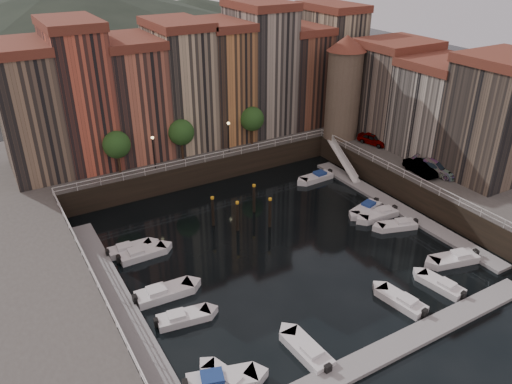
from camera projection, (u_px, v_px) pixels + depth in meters
ground at (273, 244)px, 50.90m from camera, size 200.00×200.00×0.00m
quay_far at (175, 147)px, 70.17m from camera, size 80.00×20.00×3.00m
quay_right at (475, 178)px, 61.25m from camera, size 20.00×36.00×3.00m
dock_left at (120, 300)px, 42.77m from camera, size 2.00×28.00×0.35m
dock_right at (397, 207)px, 57.32m from camera, size 2.00×28.00×0.35m
dock_near at (392, 348)px, 37.76m from camera, size 30.00×2.00×0.35m
mountains at (59, 21)px, 132.49m from camera, size 145.00×100.00×18.00m
far_terrace at (201, 82)px, 65.41m from camera, size 48.70×10.30×17.50m
right_terrace at (440, 104)px, 61.34m from camera, size 9.30×24.30×14.00m
corner_tower at (344, 86)px, 66.35m from camera, size 5.20×5.20×13.80m
promenade_trees at (186, 131)px, 61.26m from camera, size 21.20×3.20×5.20m
street_lamps at (192, 139)px, 60.95m from camera, size 10.36×0.36×4.18m
railings at (249, 192)px, 52.91m from camera, size 36.08×34.04×0.52m
gangway at (343, 159)px, 65.37m from camera, size 2.78×8.32×3.73m
mooring_pilings at (244, 210)px, 53.76m from camera, size 5.64×4.01×3.78m
boat_left_0 at (220, 381)px, 34.67m from camera, size 5.28×3.21×1.18m
boat_left_1 at (182, 318)px, 40.49m from camera, size 4.64×2.28×1.04m
boat_left_2 at (163, 293)px, 43.23m from camera, size 5.28×2.13×1.20m
boat_left_3 at (141, 254)px, 48.63m from camera, size 4.76×1.76×1.09m
boat_left_4 at (129, 249)px, 49.39m from camera, size 4.55×1.87×1.04m
boat_right_0 at (455, 259)px, 47.84m from camera, size 5.09×2.86×1.14m
boat_right_1 at (398, 225)px, 53.47m from camera, size 4.49×2.80×1.01m
boat_right_2 at (379, 215)px, 55.47m from camera, size 4.79×1.88×1.09m
boat_right_3 at (366, 209)px, 56.73m from camera, size 4.66×2.77×1.04m
boat_right_4 at (317, 177)px, 64.06m from camera, size 4.74×1.94×1.08m
boat_near_0 at (228, 380)px, 34.89m from camera, size 2.68×4.18×0.94m
boat_near_1 at (308, 351)px, 37.21m from camera, size 2.02×4.94×1.12m
boat_near_2 at (402, 301)px, 42.31m from camera, size 2.33×4.75×1.07m
boat_near_3 at (442, 285)px, 44.29m from camera, size 2.23×4.52×1.01m
car_a at (373, 140)px, 66.62m from camera, size 2.79×4.61×1.47m
car_b at (420, 168)px, 58.33m from camera, size 2.15×4.73×1.51m
car_c at (435, 168)px, 58.25m from camera, size 3.92×5.92×1.59m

